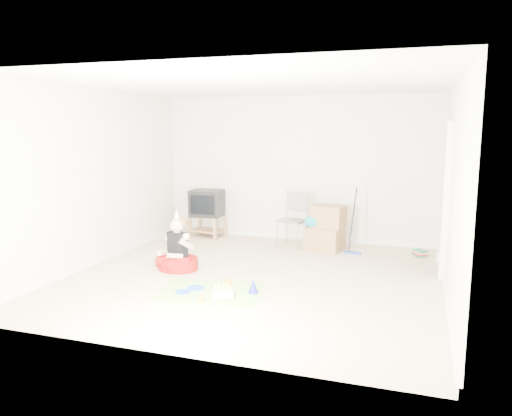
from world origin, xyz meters
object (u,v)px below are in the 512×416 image
(folding_chair, at_px, (292,220))
(cardboard_boxes, at_px, (325,229))
(birthday_cake, at_px, (223,294))
(crt_tv, at_px, (207,203))
(seated_woman, at_px, (178,256))
(tv_stand, at_px, (207,224))

(folding_chair, height_order, cardboard_boxes, folding_chair)
(birthday_cake, bearing_deg, crt_tv, 116.88)
(crt_tv, relative_size, cardboard_boxes, 0.76)
(folding_chair, distance_m, birthday_cake, 2.81)
(cardboard_boxes, relative_size, seated_woman, 0.83)
(tv_stand, xyz_separation_m, cardboard_boxes, (2.31, -0.33, 0.12))
(crt_tv, xyz_separation_m, folding_chair, (1.72, -0.31, -0.18))
(crt_tv, bearing_deg, tv_stand, 176.46)
(folding_chair, bearing_deg, birthday_cake, -93.33)
(cardboard_boxes, height_order, seated_woman, seated_woman)
(tv_stand, height_order, birthday_cake, tv_stand)
(crt_tv, bearing_deg, birthday_cake, -66.66)
(seated_woman, xyz_separation_m, birthday_cake, (1.08, -0.93, -0.16))
(crt_tv, height_order, folding_chair, folding_chair)
(crt_tv, relative_size, birthday_cake, 1.82)
(tv_stand, relative_size, cardboard_boxes, 0.92)
(tv_stand, height_order, cardboard_boxes, cardboard_boxes)
(crt_tv, xyz_separation_m, seated_woman, (0.48, -2.15, -0.44))
(cardboard_boxes, relative_size, birthday_cake, 2.39)
(tv_stand, distance_m, folding_chair, 1.77)
(birthday_cake, bearing_deg, tv_stand, 116.88)
(folding_chair, relative_size, seated_woman, 1.06)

